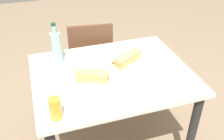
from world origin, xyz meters
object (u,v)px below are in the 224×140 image
Objects in this scene: plate_far at (93,81)px; baguette_sandwich_far at (92,76)px; knife_near at (120,60)px; olive_bowl at (167,73)px; dining_table at (112,86)px; beer_glass at (55,108)px; baguette_sandwich_near at (128,59)px; chair_far at (91,58)px; knife_far at (92,75)px; plate_near at (128,63)px; water_bottle at (56,47)px.

plate_far is 0.04m from baguette_sandwich_far.
olive_bowl reaches higher than knife_near.
dining_table is 0.57m from beer_glass.
baguette_sandwich_near is 0.33m from plate_far.
knife_far is at bearing -101.76° from chair_far.
olive_bowl is at bearing -15.00° from knife_far.
plate_near is 0.04m from baguette_sandwich_near.
beer_glass is at bearing -166.26° from olive_bowl.
plate_far reaches higher than dining_table.
plate_near is 0.52m from water_bottle.
baguette_sandwich_near is 0.51m from water_bottle.
baguette_sandwich_far is 0.51m from olive_bowl.
baguette_sandwich_far is at bearing -153.43° from plate_far.
knife_near is at bearing 134.19° from olive_bowl.
knife_near is 0.55× the size of water_bottle.
beer_glass is (-0.52, -0.44, 0.05)m from knife_near.
water_bottle reaches higher than baguette_sandwich_far.
water_bottle is at bearing 159.22° from plate_near.
knife_far is 0.51m from olive_bowl.
plate_far is 0.06m from knife_far.
knife_near is at bearing 40.07° from beer_glass.
water_bottle is (-0.34, 0.25, 0.24)m from dining_table.
knife_far is (-0.14, -0.01, 0.13)m from dining_table.
plate_far is 1.96× the size of beer_glass.
water_bottle is at bearing 81.20° from beer_glass.
chair_far is 5.11× the size of knife_near.
dining_table is 0.20m from knife_near.
dining_table is 0.63m from chair_far.
knife_far is (0.01, 0.06, 0.01)m from plate_far.
knife_far is (-0.28, -0.08, -0.03)m from baguette_sandwich_near.
beer_glass reaches higher than dining_table.
baguette_sandwich_far is at bearing -144.66° from knife_near.
plate_near is at bearing -74.85° from chair_far.
knife_far is 1.64× the size of olive_bowl.
chair_far is at bearing 66.45° from beer_glass.
olive_bowl is at bearing -29.57° from water_bottle.
olive_bowl is (0.50, -0.07, -0.03)m from baguette_sandwich_far.
dining_table is 4.88× the size of baguette_sandwich_far.
plate_far is at bearing 171.79° from olive_bowl.
plate_near is 1.55× the size of knife_far.
plate_near is at bearing 25.11° from dining_table.
baguette_sandwich_near is at bearing 15.04° from knife_far.
beer_glass is (-0.27, -0.26, 0.06)m from plate_far.
knife_far is at bearing 48.47° from beer_glass.
beer_glass is at bearing -135.99° from plate_far.
dining_table is at bearing -154.89° from baguette_sandwich_near.
dining_table is at bearing 157.79° from olive_bowl.
plate_far is at bearing -102.37° from knife_far.
water_bottle reaches higher than dining_table.
chair_far reaches higher than baguette_sandwich_near.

